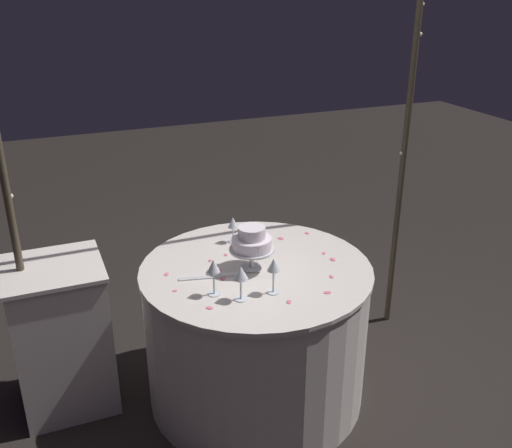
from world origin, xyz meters
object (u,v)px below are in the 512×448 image
decorative_arch (230,114)px  wine_glass_0 (241,274)px  wine_glass_1 (214,268)px  cake_knife (214,277)px  wine_glass_2 (274,267)px  tiered_cake (251,242)px  side_table (63,335)px  main_table (256,332)px  wine_glass_3 (232,224)px

decorative_arch → wine_glass_0: bearing=-106.5°
wine_glass_1 → cake_knife: bearing=72.4°
decorative_arch → wine_glass_1: 0.80m
wine_glass_2 → tiered_cake: bearing=90.7°
cake_knife → tiered_cake: bearing=6.6°
side_table → cake_knife: 0.86m
main_table → wine_glass_0: (-0.18, -0.25, 0.50)m
wine_glass_0 → wine_glass_3: (0.17, 0.58, -0.02)m
wine_glass_1 → wine_glass_3: (0.27, 0.49, -0.03)m
tiered_cake → wine_glass_2: size_ratio=1.29×
wine_glass_0 → cake_knife: bearing=101.4°
wine_glass_2 → cake_knife: wine_glass_2 is taller
wine_glass_3 → cake_knife: (-0.22, -0.34, -0.10)m
decorative_arch → wine_glass_0: 0.84m
wine_glass_3 → tiered_cake: bearing=-93.2°
wine_glass_0 → tiered_cake: bearing=59.3°
main_table → wine_glass_2: size_ratio=6.73×
tiered_cake → wine_glass_0: bearing=-120.7°
decorative_arch → wine_glass_0: size_ratio=13.22×
wine_glass_3 → cake_knife: 0.42m
wine_glass_0 → cake_knife: wine_glass_0 is taller
main_table → cake_knife: size_ratio=3.92×
decorative_arch → wine_glass_3: bearing=-103.4°
decorative_arch → wine_glass_1: bearing=-118.0°
main_table → side_table: (-0.93, 0.32, 0.02)m
tiered_cake → cake_knife: bearing=-173.4°
main_table → wine_glass_0: size_ratio=6.91×
wine_glass_3 → main_table: bearing=-89.3°
decorative_arch → wine_glass_3: decorative_arch is taller
tiered_cake → wine_glass_2: tiered_cake is taller
cake_knife → wine_glass_2: bearing=-48.8°
wine_glass_1 → wine_glass_2: size_ratio=1.02×
decorative_arch → side_table: (-0.93, -0.02, -1.05)m
side_table → tiered_cake: bearing=-19.4°
wine_glass_3 → cake_knife: size_ratio=0.49×
wine_glass_1 → cake_knife: (0.05, 0.15, -0.13)m
side_table → main_table: bearing=-19.2°
tiered_cake → cake_knife: (-0.20, -0.02, -0.14)m
side_table → wine_glass_3: bearing=0.1°
decorative_arch → wine_glass_1: decorative_arch is taller
decorative_arch → wine_glass_2: bearing=-91.8°
decorative_arch → wine_glass_3: 0.59m
wine_glass_1 → main_table: bearing=31.7°
main_table → tiered_cake: tiered_cake is taller
main_table → cake_knife: 0.44m
wine_glass_1 → cake_knife: 0.20m
main_table → wine_glass_1: wine_glass_1 is taller
main_table → tiered_cake: 0.52m
main_table → wine_glass_2: bearing=-94.2°
tiered_cake → cake_knife: 0.25m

